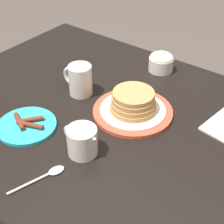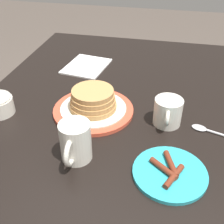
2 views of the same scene
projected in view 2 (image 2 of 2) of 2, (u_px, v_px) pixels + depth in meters
The scene contains 7 objects.
dining_table at pixel (111, 143), 0.93m from camera, with size 1.30×0.88×0.73m.
pancake_plate at pixel (94, 103), 0.86m from camera, with size 0.25×0.25×0.08m.
side_plate_bacon at pixel (170, 173), 0.66m from camera, with size 0.18×0.18×0.02m.
coffee_mug at pixel (75, 142), 0.68m from camera, with size 0.11×0.08×0.10m.
creamer_pitcher at pixel (168, 111), 0.80m from camera, with size 0.12×0.08×0.09m.
napkin at pixel (87, 66), 1.13m from camera, with size 0.21×0.18×0.01m.
spoon at pixel (209, 131), 0.79m from camera, with size 0.06×0.15×0.01m.
Camera 2 is at (0.69, 0.15, 1.23)m, focal length 45.00 mm.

